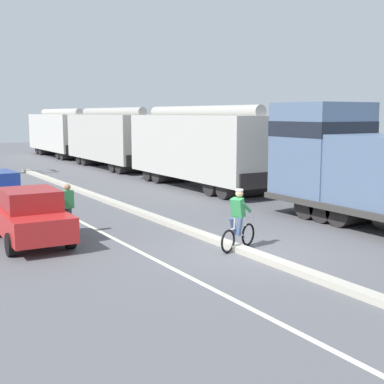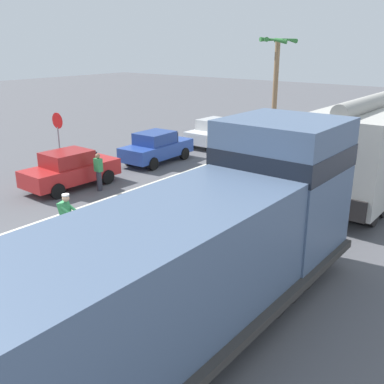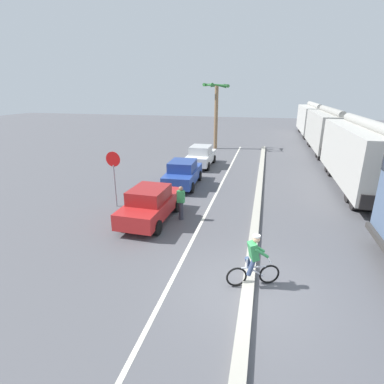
{
  "view_description": "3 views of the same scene",
  "coord_description": "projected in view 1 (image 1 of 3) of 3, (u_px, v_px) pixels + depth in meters",
  "views": [
    {
      "loc": [
        -8.58,
        -11.65,
        3.82
      ],
      "look_at": [
        -0.43,
        1.92,
        1.47
      ],
      "focal_mm": 50.0,
      "sensor_mm": 36.0,
      "label": 1
    },
    {
      "loc": [
        10.94,
        -7.32,
        6.03
      ],
      "look_at": [
        3.15,
        2.58,
        1.81
      ],
      "focal_mm": 42.0,
      "sensor_mm": 36.0,
      "label": 2
    },
    {
      "loc": [
        0.18,
        -7.84,
        5.78
      ],
      "look_at": [
        -3.13,
        5.55,
        1.04
      ],
      "focal_mm": 28.0,
      "sensor_mm": 36.0,
      "label": 3
    }
  ],
  "objects": [
    {
      "name": "parked_car_red",
      "position": [
        30.0,
        216.0,
        15.77
      ],
      "size": [
        1.92,
        4.24,
        1.62
      ],
      "color": "red",
      "rests_on": "ground"
    },
    {
      "name": "pedestrian_by_cars",
      "position": [
        68.0,
        208.0,
        16.81
      ],
      "size": [
        0.34,
        0.22,
        1.62
      ],
      "color": "#33333D",
      "rests_on": "ground"
    },
    {
      "name": "hopper_car_lead",
      "position": [
        200.0,
        147.0,
        27.28
      ],
      "size": [
        2.9,
        10.6,
        4.18
      ],
      "color": "#B5B2AB",
      "rests_on": "ground"
    },
    {
      "name": "cyclist",
      "position": [
        238.0,
        221.0,
        14.98
      ],
      "size": [
        1.61,
        0.74,
        1.71
      ],
      "color": "black",
      "rests_on": "ground"
    },
    {
      "name": "hopper_car_middle",
      "position": [
        112.0,
        138.0,
        37.12
      ],
      "size": [
        2.9,
        10.6,
        4.18
      ],
      "color": "#AEABA3",
      "rests_on": "ground"
    },
    {
      "name": "lane_stripe",
      "position": [
        84.0,
        223.0,
        18.68
      ],
      "size": [
        0.14,
        36.0,
        0.01
      ],
      "primitive_type": "cube",
      "color": "silver",
      "rests_on": "ground"
    },
    {
      "name": "median_curb",
      "position": [
        145.0,
        214.0,
        19.89
      ],
      "size": [
        0.36,
        36.0,
        0.16
      ],
      "primitive_type": "cube",
      "color": "#B2AD9E",
      "rests_on": "ground"
    },
    {
      "name": "ground_plane",
      "position": [
        241.0,
        252.0,
        14.81
      ],
      "size": [
        120.0,
        120.0,
        0.0
      ],
      "primitive_type": "plane",
      "color": "#56565B"
    },
    {
      "name": "hopper_car_trailing",
      "position": [
        61.0,
        133.0,
        46.96
      ],
      "size": [
        2.9,
        10.6,
        4.18
      ],
      "color": "#BCB9B1",
      "rests_on": "ground"
    }
  ]
}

